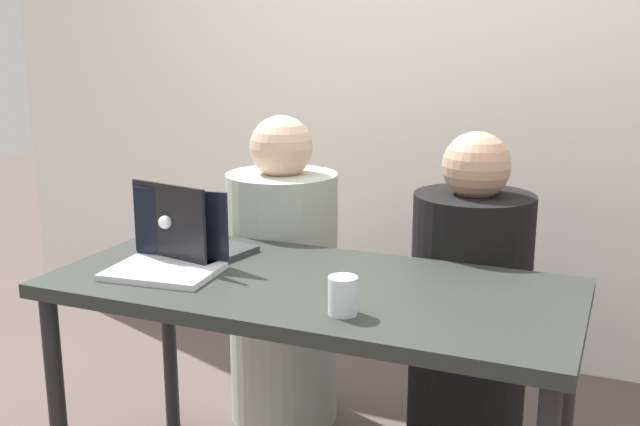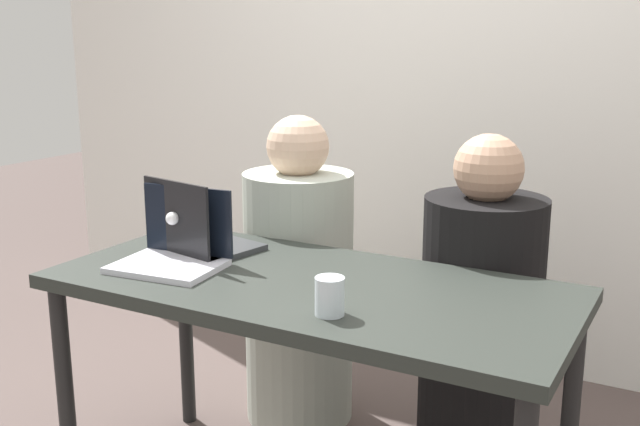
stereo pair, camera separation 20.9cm
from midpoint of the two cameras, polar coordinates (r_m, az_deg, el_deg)
The scene contains 7 objects.
back_wall at distance 3.27m, azimuth 7.32°, elevation 10.98°, with size 4.50×0.10×2.55m, color white.
desk at distance 2.10m, azimuth -3.58°, elevation -7.24°, with size 1.46×0.67×0.74m.
person_on_left at distance 2.75m, azimuth -5.03°, elevation -5.82°, with size 0.40×0.40×1.14m.
person_on_right at distance 2.52m, azimuth 8.95°, elevation -7.97°, with size 0.48×0.48×1.11m.
laptop_front_left at distance 2.22m, azimuth -14.04°, elevation -3.08°, with size 0.32×0.27×0.22m.
laptop_back_left at distance 2.34m, azimuth -12.49°, elevation -2.08°, with size 0.33×0.31×0.24m.
water_glass_right at distance 1.83m, azimuth -1.53°, elevation -6.55°, with size 0.07×0.07×0.10m.
Camera 1 is at (0.79, -1.80, 1.41)m, focal length 42.00 mm.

